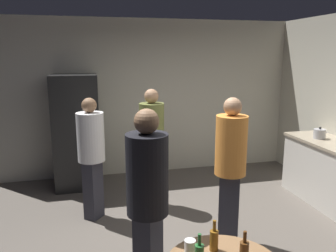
{
  "coord_description": "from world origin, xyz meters",
  "views": [
    {
      "loc": [
        -1.03,
        -3.2,
        2.1
      ],
      "look_at": [
        -0.18,
        0.34,
        1.33
      ],
      "focal_mm": 36.05,
      "sensor_mm": 36.0,
      "label": 1
    }
  ],
  "objects_px": {
    "beer_bottle_amber": "(214,240)",
    "person_in_orange_shirt": "(230,161)",
    "person_in_black_shirt": "(148,195)",
    "refrigerator": "(76,132)",
    "person_in_olive_shirt": "(152,139)",
    "plastic_cup_white": "(190,247)",
    "person_in_white_shirt": "(91,150)",
    "beer_bottle_brown": "(244,251)",
    "kettle": "(320,134)"
  },
  "relations": [
    {
      "from": "person_in_olive_shirt",
      "to": "person_in_orange_shirt",
      "type": "distance_m",
      "value": 1.34
    },
    {
      "from": "person_in_black_shirt",
      "to": "person_in_olive_shirt",
      "type": "xyz_separation_m",
      "value": [
        0.4,
        1.91,
        -0.03
      ]
    },
    {
      "from": "beer_bottle_amber",
      "to": "person_in_orange_shirt",
      "type": "distance_m",
      "value": 1.39
    },
    {
      "from": "beer_bottle_amber",
      "to": "beer_bottle_brown",
      "type": "bearing_deg",
      "value": -52.67
    },
    {
      "from": "refrigerator",
      "to": "kettle",
      "type": "bearing_deg",
      "value": -20.34
    },
    {
      "from": "person_in_white_shirt",
      "to": "person_in_black_shirt",
      "type": "bearing_deg",
      "value": -37.97
    },
    {
      "from": "person_in_black_shirt",
      "to": "beer_bottle_brown",
      "type": "bearing_deg",
      "value": -11.03
    },
    {
      "from": "plastic_cup_white",
      "to": "person_in_orange_shirt",
      "type": "distance_m",
      "value": 1.5
    },
    {
      "from": "refrigerator",
      "to": "beer_bottle_amber",
      "type": "relative_size",
      "value": 7.83
    },
    {
      "from": "person_in_white_shirt",
      "to": "person_in_olive_shirt",
      "type": "bearing_deg",
      "value": 52.56
    },
    {
      "from": "person_in_white_shirt",
      "to": "refrigerator",
      "type": "bearing_deg",
      "value": 138.29
    },
    {
      "from": "refrigerator",
      "to": "person_in_white_shirt",
      "type": "relative_size",
      "value": 1.14
    },
    {
      "from": "person_in_olive_shirt",
      "to": "person_in_orange_shirt",
      "type": "bearing_deg",
      "value": 51.23
    },
    {
      "from": "refrigerator",
      "to": "person_in_olive_shirt",
      "type": "distance_m",
      "value": 1.43
    },
    {
      "from": "kettle",
      "to": "plastic_cup_white",
      "type": "xyz_separation_m",
      "value": [
        -2.62,
        -2.1,
        -0.18
      ]
    },
    {
      "from": "person_in_black_shirt",
      "to": "person_in_orange_shirt",
      "type": "distance_m",
      "value": 1.28
    },
    {
      "from": "beer_bottle_brown",
      "to": "person_in_white_shirt",
      "type": "height_order",
      "value": "person_in_white_shirt"
    },
    {
      "from": "person_in_white_shirt",
      "to": "person_in_orange_shirt",
      "type": "relative_size",
      "value": 0.95
    },
    {
      "from": "beer_bottle_brown",
      "to": "beer_bottle_amber",
      "type": "bearing_deg",
      "value": 127.33
    },
    {
      "from": "kettle",
      "to": "beer_bottle_amber",
      "type": "xyz_separation_m",
      "value": [
        -2.44,
        -2.09,
        -0.15
      ]
    },
    {
      "from": "person_in_olive_shirt",
      "to": "person_in_black_shirt",
      "type": "bearing_deg",
      "value": 10.64
    },
    {
      "from": "refrigerator",
      "to": "person_in_orange_shirt",
      "type": "xyz_separation_m",
      "value": [
        1.67,
        -2.16,
        0.07
      ]
    },
    {
      "from": "person_in_black_shirt",
      "to": "person_in_orange_shirt",
      "type": "bearing_deg",
      "value": 75.4
    },
    {
      "from": "beer_bottle_brown",
      "to": "person_in_olive_shirt",
      "type": "height_order",
      "value": "person_in_olive_shirt"
    },
    {
      "from": "beer_bottle_amber",
      "to": "person_in_olive_shirt",
      "type": "relative_size",
      "value": 0.14
    },
    {
      "from": "beer_bottle_amber",
      "to": "person_in_orange_shirt",
      "type": "height_order",
      "value": "person_in_orange_shirt"
    },
    {
      "from": "beer_bottle_amber",
      "to": "plastic_cup_white",
      "type": "relative_size",
      "value": 2.09
    },
    {
      "from": "refrigerator",
      "to": "beer_bottle_brown",
      "type": "distance_m",
      "value": 3.74
    },
    {
      "from": "refrigerator",
      "to": "plastic_cup_white",
      "type": "bearing_deg",
      "value": -76.08
    },
    {
      "from": "person_in_white_shirt",
      "to": "person_in_black_shirt",
      "type": "xyz_separation_m",
      "value": [
        0.42,
        -1.7,
        0.07
      ]
    },
    {
      "from": "beer_bottle_brown",
      "to": "person_in_black_shirt",
      "type": "relative_size",
      "value": 0.14
    },
    {
      "from": "beer_bottle_amber",
      "to": "person_in_white_shirt",
      "type": "height_order",
      "value": "person_in_white_shirt"
    },
    {
      "from": "kettle",
      "to": "plastic_cup_white",
      "type": "bearing_deg",
      "value": -141.26
    },
    {
      "from": "kettle",
      "to": "beer_bottle_brown",
      "type": "bearing_deg",
      "value": -135.28
    },
    {
      "from": "refrigerator",
      "to": "beer_bottle_amber",
      "type": "distance_m",
      "value": 3.52
    },
    {
      "from": "beer_bottle_amber",
      "to": "person_in_orange_shirt",
      "type": "bearing_deg",
      "value": 61.66
    },
    {
      "from": "beer_bottle_amber",
      "to": "beer_bottle_brown",
      "type": "relative_size",
      "value": 1.0
    },
    {
      "from": "kettle",
      "to": "refrigerator",
      "type": "bearing_deg",
      "value": 159.66
    },
    {
      "from": "kettle",
      "to": "person_in_orange_shirt",
      "type": "relative_size",
      "value": 0.15
    },
    {
      "from": "kettle",
      "to": "person_in_orange_shirt",
      "type": "distance_m",
      "value": 1.99
    },
    {
      "from": "plastic_cup_white",
      "to": "person_in_olive_shirt",
      "type": "xyz_separation_m",
      "value": [
        0.19,
        2.4,
        0.18
      ]
    },
    {
      "from": "person_in_olive_shirt",
      "to": "person_in_orange_shirt",
      "type": "relative_size",
      "value": 0.99
    },
    {
      "from": "beer_bottle_amber",
      "to": "beer_bottle_brown",
      "type": "height_order",
      "value": "same"
    },
    {
      "from": "person_in_white_shirt",
      "to": "person_in_orange_shirt",
      "type": "xyz_separation_m",
      "value": [
        1.46,
        -0.97,
        0.05
      ]
    },
    {
      "from": "plastic_cup_white",
      "to": "person_in_olive_shirt",
      "type": "height_order",
      "value": "person_in_olive_shirt"
    },
    {
      "from": "person_in_white_shirt",
      "to": "person_in_olive_shirt",
      "type": "xyz_separation_m",
      "value": [
        0.82,
        0.21,
        0.04
      ]
    },
    {
      "from": "person_in_black_shirt",
      "to": "refrigerator",
      "type": "bearing_deg",
      "value": 142.43
    },
    {
      "from": "plastic_cup_white",
      "to": "person_in_white_shirt",
      "type": "xyz_separation_m",
      "value": [
        -0.63,
        2.19,
        0.13
      ]
    },
    {
      "from": "plastic_cup_white",
      "to": "person_in_white_shirt",
      "type": "height_order",
      "value": "person_in_white_shirt"
    },
    {
      "from": "kettle",
      "to": "person_in_black_shirt",
      "type": "distance_m",
      "value": 3.26
    }
  ]
}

